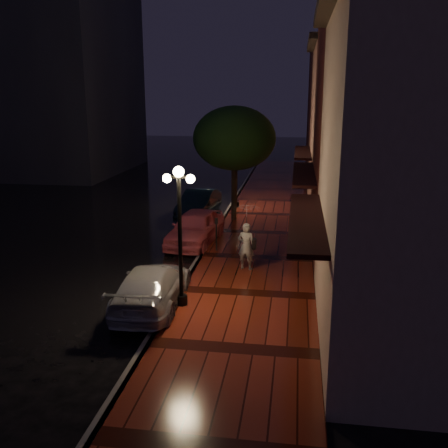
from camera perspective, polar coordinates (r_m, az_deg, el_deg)
The scene contains 15 objects.
ground at distance 20.45m, azimuth -2.65°, elevation -3.88°, with size 120.00×120.00×0.00m, color black.
sidewalk at distance 20.13m, azimuth 3.67°, elevation -3.97°, with size 4.50×60.00×0.15m, color #42140B.
curb at distance 20.42m, azimuth -2.65°, elevation -3.68°, with size 0.25×60.00×0.15m, color #595451.
storefront_near at distance 13.61m, azimuth 22.13°, elevation 4.11°, with size 5.00×8.00×8.50m, color gray.
storefront_mid at distance 21.30m, azimuth 17.48°, elevation 11.32°, with size 5.00×8.00×11.00m, color #511914.
storefront_far at distance 29.28m, azimuth 14.95°, elevation 10.25°, with size 5.00×8.00×9.00m, color #8C5951.
storefront_extra at distance 39.19m, azimuth 13.40°, elevation 12.07°, with size 5.00×12.00×10.00m, color #511914.
streetlamp_near at distance 14.94m, azimuth -5.07°, elevation -0.49°, with size 0.96×0.36×4.31m.
streetlamp_far at distance 28.50m, azimuth 1.43°, elevation 6.78°, with size 0.96×0.36×4.31m.
street_tree at distance 25.31m, azimuth 1.21°, elevation 9.55°, with size 4.16×4.16×5.80m.
pink_car at distance 22.12m, azimuth -3.27°, elevation -0.39°, with size 1.80×4.48×1.53m, color #E65E6D.
navy_car at distance 27.12m, azimuth -2.89°, elevation 2.35°, with size 1.54×4.43×1.46m, color black.
silver_car at distance 15.83m, azimuth -8.25°, elevation -7.08°, with size 1.87×4.61×1.34m, color #A0A0A7.
woman_with_umbrella at distance 18.26m, azimuth 2.59°, elevation -0.28°, with size 1.03×1.05×2.48m.
parking_meter at distance 20.63m, azimuth -0.88°, elevation -0.81°, with size 0.14×0.12×1.39m.
Camera 1 is at (3.74, -19.03, 6.48)m, focal length 40.00 mm.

